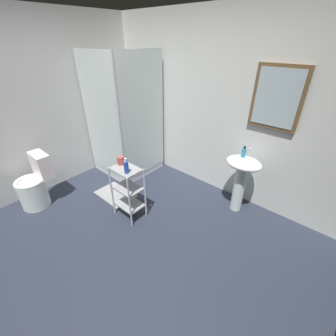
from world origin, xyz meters
TOP-DOWN VIEW (x-y plane):
  - ground_plane at (0.00, 0.00)m, footprint 4.20×4.20m
  - wall_back at (0.01, 1.85)m, footprint 4.20×0.14m
  - wall_left at (-1.85, 0.00)m, footprint 0.10×4.20m
  - shower_stall at (-1.23, 1.19)m, footprint 0.92×0.92m
  - pedestal_sink at (0.73, 1.52)m, footprint 0.46×0.37m
  - sink_faucet at (0.73, 1.64)m, footprint 0.03×0.03m
  - toilet at (-1.48, -0.28)m, footprint 0.37×0.49m
  - storage_cart at (-0.30, 0.44)m, footprint 0.38×0.28m
  - hand_soap_bottle at (0.69, 1.55)m, footprint 0.05×0.05m
  - shampoo_bottle_blue at (-0.21, 0.38)m, footprint 0.06×0.06m
  - rinse_cup at (-0.43, 0.47)m, footprint 0.08×0.08m
  - bath_mat at (-0.82, 0.57)m, footprint 0.60×0.40m

SIDE VIEW (x-z plane):
  - ground_plane at x=0.00m, z-range -0.02..0.00m
  - bath_mat at x=-0.82m, z-range 0.00..0.02m
  - toilet at x=-1.48m, z-range -0.07..0.69m
  - storage_cart at x=-0.30m, z-range 0.07..0.81m
  - shower_stall at x=-1.23m, z-range -0.54..1.46m
  - pedestal_sink at x=0.73m, z-range 0.17..0.98m
  - rinse_cup at x=-0.43m, z-range 0.74..0.84m
  - shampoo_bottle_blue at x=-0.21m, z-range 0.73..0.92m
  - sink_faucet at x=0.73m, z-range 0.81..0.91m
  - hand_soap_bottle at x=0.69m, z-range 0.80..0.95m
  - wall_left at x=-1.85m, z-range 0.00..2.50m
  - wall_back at x=0.01m, z-range 0.00..2.50m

